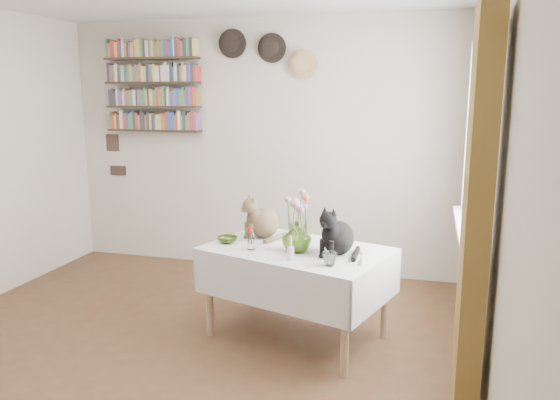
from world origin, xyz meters
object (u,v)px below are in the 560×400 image
(flower_vase, at_px, (297,237))
(dining_table, at_px, (297,271))
(black_cat, at_px, (339,229))
(bookshelf_unit, at_px, (153,87))
(tabby_cat, at_px, (265,215))

(flower_vase, bearing_deg, dining_table, 101.37)
(dining_table, distance_m, black_cat, 0.47)
(black_cat, xyz_separation_m, bookshelf_unit, (-2.18, 1.49, 0.98))
(black_cat, relative_size, flower_vase, 1.66)
(tabby_cat, distance_m, black_cat, 0.69)
(tabby_cat, xyz_separation_m, bookshelf_unit, (-1.55, 1.19, 0.99))
(dining_table, height_order, bookshelf_unit, bookshelf_unit)
(tabby_cat, distance_m, bookshelf_unit, 2.19)
(dining_table, bearing_deg, tabby_cat, 142.50)
(tabby_cat, relative_size, black_cat, 0.99)
(tabby_cat, bearing_deg, black_cat, 18.61)
(dining_table, distance_m, flower_vase, 0.29)
(flower_vase, relative_size, bookshelf_unit, 0.22)
(bookshelf_unit, bearing_deg, black_cat, -34.39)
(dining_table, bearing_deg, bookshelf_unit, 142.47)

